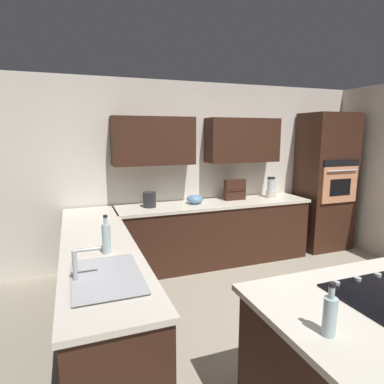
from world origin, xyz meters
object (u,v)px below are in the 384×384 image
object	(u,v)px
sink_unit	(106,276)
kettle	(149,200)
spice_rack	(235,190)
dish_soap_bottle	(106,238)
wall_oven	(325,182)
blender	(271,189)
oil_bottle	(330,315)
mixing_bowl	(195,199)

from	to	relation	value
sink_unit	kettle	size ratio (longest dim) A/B	3.44
spice_rack	dish_soap_bottle	xyz separation A→B (m)	(2.02, 1.61, -0.02)
sink_unit	spice_rack	size ratio (longest dim) A/B	2.19
wall_oven	blender	distance (m)	1.00
blender	oil_bottle	size ratio (longest dim) A/B	1.16
blender	spice_rack	distance (m)	0.60
spice_rack	oil_bottle	world-z (taller)	spice_rack
sink_unit	dish_soap_bottle	xyz separation A→B (m)	(-0.06, -0.48, 0.12)
spice_rack	kettle	world-z (taller)	spice_rack
sink_unit	mixing_bowl	bearing A→B (deg)	-124.94
kettle	oil_bottle	xyz separation A→B (m)	(-0.18, 3.08, 0.01)
wall_oven	oil_bottle	world-z (taller)	wall_oven
mixing_bowl	kettle	bearing A→B (deg)	0.00
oil_bottle	sink_unit	bearing A→B (deg)	-47.19
wall_oven	mixing_bowl	world-z (taller)	wall_oven
blender	oil_bottle	distance (m)	3.53
blender	dish_soap_bottle	distance (m)	3.05
kettle	oil_bottle	size ratio (longest dim) A/B	0.74
kettle	spice_rack	bearing A→B (deg)	-178.20
mixing_bowl	dish_soap_bottle	world-z (taller)	dish_soap_bottle
wall_oven	dish_soap_bottle	bearing A→B (deg)	22.80
spice_rack	kettle	size ratio (longest dim) A/B	1.57
spice_rack	oil_bottle	size ratio (longest dim) A/B	1.16
sink_unit	kettle	xyz separation A→B (m)	(-0.78, -2.04, 0.08)
mixing_bowl	dish_soap_bottle	bearing A→B (deg)	48.79
mixing_bowl	spice_rack	size ratio (longest dim) A/B	0.73
wall_oven	mixing_bowl	size ratio (longest dim) A/B	9.32
blender	spice_rack	size ratio (longest dim) A/B	1.00
spice_rack	oil_bottle	distance (m)	3.32
mixing_bowl	spice_rack	bearing A→B (deg)	-176.40
blender	dish_soap_bottle	bearing A→B (deg)	30.84
mixing_bowl	kettle	distance (m)	0.65
dish_soap_bottle	oil_bottle	size ratio (longest dim) A/B	1.18
dish_soap_bottle	mixing_bowl	bearing A→B (deg)	-131.21
sink_unit	mixing_bowl	world-z (taller)	sink_unit
sink_unit	spice_rack	bearing A→B (deg)	-134.91
spice_rack	kettle	bearing A→B (deg)	1.80
mixing_bowl	oil_bottle	xyz separation A→B (m)	(0.47, 3.08, 0.04)
kettle	dish_soap_bottle	bearing A→B (deg)	65.29
kettle	sink_unit	bearing A→B (deg)	69.15
spice_rack	wall_oven	bearing A→B (deg)	177.00
wall_oven	kettle	size ratio (longest dim) A/B	10.75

